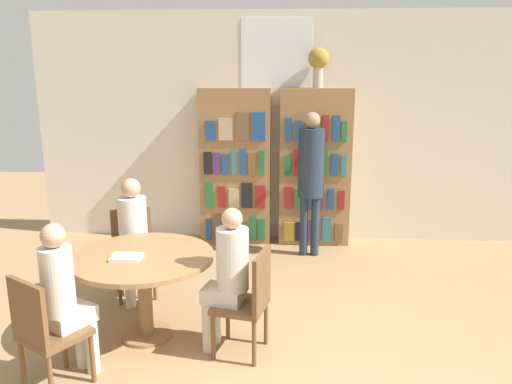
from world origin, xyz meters
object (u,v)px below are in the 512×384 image
(bookshelf_right, at_px, (315,168))
(chair_far_side, at_px, (249,298))
(seated_reader_back, at_px, (65,295))
(flower_vase, at_px, (318,62))
(chair_near_camera, at_px, (44,329))
(seated_reader_left, at_px, (134,232))
(chair_left_side, at_px, (133,248))
(seated_reader_right, at_px, (228,272))
(librarian_standing, at_px, (311,169))
(bookshelf_left, at_px, (236,167))
(reading_table, at_px, (144,269))

(bookshelf_right, relative_size, chair_far_side, 2.31)
(chair_far_side, bearing_deg, seated_reader_back, 121.40)
(bookshelf_right, xyz_separation_m, flower_vase, (0.01, 0.00, 1.34))
(chair_near_camera, distance_m, seated_reader_left, 1.53)
(flower_vase, bearing_deg, chair_left_side, -138.52)
(seated_reader_right, bearing_deg, librarian_standing, -5.29)
(bookshelf_right, bearing_deg, seated_reader_back, -121.34)
(bookshelf_left, height_order, chair_near_camera, bookshelf_left)
(flower_vase, height_order, chair_near_camera, flower_vase)
(flower_vase, relative_size, librarian_standing, 0.28)
(reading_table, distance_m, chair_left_side, 0.95)
(reading_table, bearing_deg, flower_vase, 58.54)
(bookshelf_left, bearing_deg, chair_near_camera, -106.77)
(chair_left_side, distance_m, seated_reader_left, 0.28)
(bookshelf_right, relative_size, chair_left_side, 2.31)
(seated_reader_right, xyz_separation_m, seated_reader_back, (-1.12, -0.47, -0.01))
(bookshelf_left, distance_m, chair_near_camera, 3.56)
(bookshelf_left, distance_m, chair_left_side, 1.99)
(chair_left_side, bearing_deg, librarian_standing, -169.56)
(seated_reader_back, bearing_deg, bookshelf_right, 90.03)
(seated_reader_back, bearing_deg, chair_left_side, 120.23)
(bookshelf_right, distance_m, seated_reader_left, 2.65)
(chair_far_side, height_order, seated_reader_back, seated_reader_back)
(bookshelf_right, relative_size, reading_table, 1.71)
(chair_far_side, distance_m, seated_reader_back, 1.38)
(flower_vase, xyz_separation_m, seated_reader_back, (-1.97, -3.22, -1.68))
(reading_table, xyz_separation_m, chair_far_side, (0.91, -0.22, -0.13))
(seated_reader_right, bearing_deg, bookshelf_right, -3.48)
(reading_table, relative_size, chair_left_side, 1.36)
(chair_near_camera, bearing_deg, reading_table, 90.00)
(seated_reader_left, bearing_deg, chair_near_camera, 59.96)
(bookshelf_right, bearing_deg, chair_near_camera, -121.35)
(bookshelf_right, height_order, seated_reader_right, bookshelf_right)
(chair_far_side, relative_size, seated_reader_left, 0.71)
(bookshelf_right, relative_size, librarian_standing, 1.15)
(seated_reader_right, relative_size, librarian_standing, 0.69)
(seated_reader_left, xyz_separation_m, seated_reader_right, (1.03, -0.88, -0.03))
(chair_left_side, bearing_deg, reading_table, 90.00)
(chair_far_side, bearing_deg, librarian_standing, -0.89)
(flower_vase, relative_size, chair_left_side, 0.56)
(bookshelf_right, xyz_separation_m, seated_reader_back, (-1.96, -3.21, -0.34))
(bookshelf_left, bearing_deg, flower_vase, 0.27)
(reading_table, distance_m, librarian_standing, 2.59)
(librarian_standing, bearing_deg, chair_left_side, -146.93)
(bookshelf_left, bearing_deg, seated_reader_left, -113.68)
(chair_far_side, bearing_deg, seated_reader_right, 90.00)
(seated_reader_right, bearing_deg, reading_table, 90.00)
(chair_near_camera, distance_m, seated_reader_back, 0.27)
(chair_left_side, bearing_deg, bookshelf_right, -161.06)
(bookshelf_left, distance_m, bookshelf_right, 1.04)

